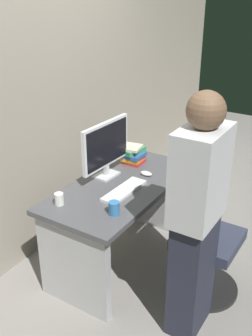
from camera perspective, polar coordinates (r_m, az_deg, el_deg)
name	(u,v)px	position (r m, az deg, el deg)	size (l,w,h in m)	color
ground_plane	(121,259)	(3.53, -0.70, -12.71)	(9.00, 9.00, 0.00)	gray
wall_back	(40,72)	(3.32, -12.06, 13.05)	(6.40, 0.10, 3.00)	#9E9384
desk	(121,209)	(3.25, -0.75, -5.81)	(1.35, 0.68, 0.72)	#4C4C51
office_chair	(200,240)	(3.06, 10.43, -9.95)	(0.52, 0.52, 0.94)	black
person_at_desk	(196,220)	(2.51, 9.90, -7.19)	(0.40, 0.24, 1.64)	#262838
monitor	(106,147)	(3.16, -2.83, 3.04)	(0.54, 0.15, 0.46)	silver
keyboard	(124,190)	(3.02, -0.28, -3.18)	(0.43, 0.13, 0.02)	white
mouse	(146,173)	(3.27, 2.85, -0.77)	(0.06, 0.10, 0.03)	white
cup_near_keyboard	(114,208)	(2.73, -1.70, -5.66)	(0.07, 0.07, 0.09)	#3372B2
cup_by_monitor	(59,199)	(2.88, -9.41, -4.33)	(0.06, 0.06, 0.09)	white
book_stack	(133,155)	(3.47, 1.05, 1.91)	(0.23, 0.19, 0.15)	red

